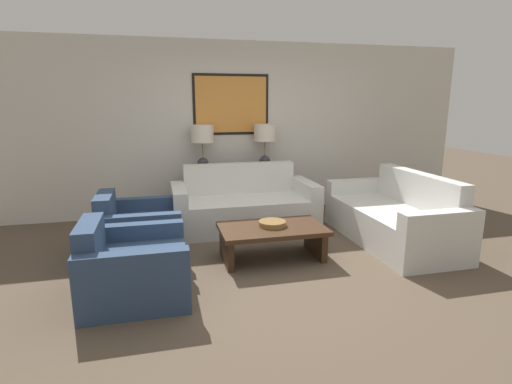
# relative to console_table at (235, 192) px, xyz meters

# --- Properties ---
(ground_plane) EXTENTS (20.00, 20.00, 0.00)m
(ground_plane) POSITION_rel_console_table_xyz_m (0.00, -2.22, -0.37)
(ground_plane) COLOR brown
(back_wall) EXTENTS (7.85, 0.12, 2.65)m
(back_wall) POSITION_rel_console_table_xyz_m (0.00, 0.26, 0.97)
(back_wall) COLOR beige
(back_wall) RESTS_ON ground_plane
(console_table) EXTENTS (1.47, 0.37, 0.73)m
(console_table) POSITION_rel_console_table_xyz_m (0.00, 0.00, 0.00)
(console_table) COLOR black
(console_table) RESTS_ON ground_plane
(table_lamp_left) EXTENTS (0.34, 0.34, 0.68)m
(table_lamp_left) POSITION_rel_console_table_xyz_m (-0.48, 0.00, 0.85)
(table_lamp_left) COLOR #333338
(table_lamp_left) RESTS_ON console_table
(table_lamp_right) EXTENTS (0.34, 0.34, 0.68)m
(table_lamp_right) POSITION_rel_console_table_xyz_m (0.48, 0.00, 0.85)
(table_lamp_right) COLOR #333338
(table_lamp_right) RESTS_ON console_table
(couch_by_back_wall) EXTENTS (1.97, 0.92, 0.87)m
(couch_by_back_wall) POSITION_rel_console_table_xyz_m (0.00, -0.68, -0.07)
(couch_by_back_wall) COLOR silver
(couch_by_back_wall) RESTS_ON ground_plane
(couch_by_side) EXTENTS (0.92, 1.97, 0.87)m
(couch_by_side) POSITION_rel_console_table_xyz_m (1.73, -1.70, -0.07)
(couch_by_side) COLOR silver
(couch_by_side) RESTS_ON ground_plane
(coffee_table) EXTENTS (1.17, 0.70, 0.38)m
(coffee_table) POSITION_rel_console_table_xyz_m (0.06, -1.89, -0.09)
(coffee_table) COLOR #3D2616
(coffee_table) RESTS_ON ground_plane
(decorative_bowl) EXTENTS (0.31, 0.31, 0.06)m
(decorative_bowl) POSITION_rel_console_table_xyz_m (0.07, -1.87, 0.04)
(decorative_bowl) COLOR olive
(decorative_bowl) RESTS_ON coffee_table
(armchair_near_back_wall) EXTENTS (0.91, 0.93, 0.73)m
(armchair_near_back_wall) POSITION_rel_console_table_xyz_m (-1.42, -1.34, -0.10)
(armchair_near_back_wall) COLOR navy
(armchair_near_back_wall) RESTS_ON ground_plane
(armchair_near_camera) EXTENTS (0.91, 0.93, 0.73)m
(armchair_near_camera) POSITION_rel_console_table_xyz_m (-1.42, -2.45, -0.10)
(armchair_near_camera) COLOR navy
(armchair_near_camera) RESTS_ON ground_plane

